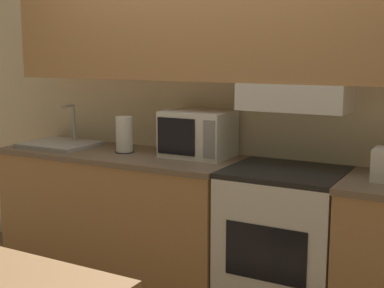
{
  "coord_description": "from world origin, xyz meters",
  "views": [
    {
      "loc": [
        1.52,
        -3.22,
        1.59
      ],
      "look_at": [
        0.05,
        -0.56,
        1.08
      ],
      "focal_mm": 50.0,
      "sensor_mm": 36.0,
      "label": 1
    }
  ],
  "objects_px": {
    "stove_range": "(283,246)",
    "sink_basin": "(60,143)",
    "paper_towel_roll": "(124,135)",
    "microwave": "(198,134)"
  },
  "relations": [
    {
      "from": "stove_range",
      "to": "sink_basin",
      "type": "distance_m",
      "value": 1.79
    },
    {
      "from": "stove_range",
      "to": "paper_towel_roll",
      "type": "xyz_separation_m",
      "value": [
        -1.15,
        0.0,
        0.58
      ]
    },
    {
      "from": "stove_range",
      "to": "paper_towel_roll",
      "type": "distance_m",
      "value": 1.29
    },
    {
      "from": "microwave",
      "to": "paper_towel_roll",
      "type": "bearing_deg",
      "value": -167.57
    },
    {
      "from": "stove_range",
      "to": "microwave",
      "type": "distance_m",
      "value": 0.89
    },
    {
      "from": "sink_basin",
      "to": "paper_towel_roll",
      "type": "height_order",
      "value": "sink_basin"
    },
    {
      "from": "microwave",
      "to": "paper_towel_roll",
      "type": "distance_m",
      "value": 0.52
    },
    {
      "from": "stove_range",
      "to": "microwave",
      "type": "relative_size",
      "value": 2.13
    },
    {
      "from": "stove_range",
      "to": "sink_basin",
      "type": "bearing_deg",
      "value": -179.85
    },
    {
      "from": "paper_towel_roll",
      "to": "stove_range",
      "type": "bearing_deg",
      "value": -0.02
    }
  ]
}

